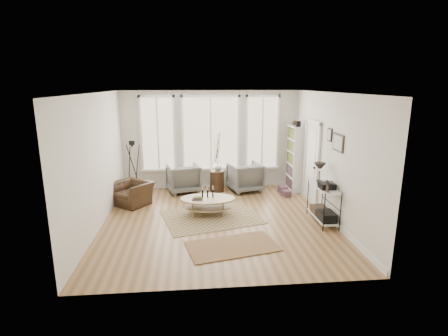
{
  "coord_description": "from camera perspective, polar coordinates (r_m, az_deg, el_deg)",
  "views": [
    {
      "loc": [
        -0.55,
        -7.56,
        3.09
      ],
      "look_at": [
        0.2,
        0.6,
        1.1
      ],
      "focal_mm": 28.0,
      "sensor_mm": 36.0,
      "label": 1
    }
  ],
  "objects": [
    {
      "name": "wall_art",
      "position": [
        8.03,
        17.79,
        4.3
      ],
      "size": [
        0.04,
        0.88,
        0.44
      ],
      "color": "black",
      "rests_on": "ground"
    },
    {
      "name": "coffee_table",
      "position": [
        8.44,
        -2.7,
        -5.5
      ],
      "size": [
        1.34,
        0.89,
        0.6
      ],
      "color": "tan",
      "rests_on": "ground"
    },
    {
      "name": "bay_window",
      "position": [
        10.4,
        -2.18,
        5.44
      ],
      "size": [
        4.14,
        0.12,
        2.24
      ],
      "color": "tan",
      "rests_on": "ground"
    },
    {
      "name": "armchair_right",
      "position": [
        10.28,
        3.44,
        -1.46
      ],
      "size": [
        1.09,
        1.11,
        0.83
      ],
      "primitive_type": "imported",
      "rotation": [
        0.0,
        0.0,
        3.39
      ],
      "color": "slate",
      "rests_on": "ground"
    },
    {
      "name": "book_stack_far",
      "position": [
        9.99,
        10.11,
        -4.09
      ],
      "size": [
        0.26,
        0.3,
        0.16
      ],
      "primitive_type": "cube",
      "rotation": [
        0.0,
        0.0,
        0.27
      ],
      "color": "brown",
      "rests_on": "ground"
    },
    {
      "name": "room",
      "position": [
        7.79,
        -0.93,
        1.31
      ],
      "size": [
        5.5,
        5.54,
        2.9
      ],
      "color": "#9D7348",
      "rests_on": "ground"
    },
    {
      "name": "accent_chair",
      "position": [
        9.46,
        -14.8,
        -3.99
      ],
      "size": [
        1.22,
        1.2,
        0.6
      ],
      "primitive_type": "imported",
      "rotation": [
        0.0,
        0.0,
        -0.67
      ],
      "color": "#362315",
      "rests_on": "ground"
    },
    {
      "name": "low_shelf",
      "position": [
        8.25,
        15.9,
        -5.11
      ],
      "size": [
        0.38,
        1.08,
        1.3
      ],
      "color": "white",
      "rests_on": "ground"
    },
    {
      "name": "rug_main",
      "position": [
        8.36,
        -2.08,
        -8.02
      ],
      "size": [
        2.53,
        2.15,
        0.01
      ],
      "primitive_type": "cube",
      "rotation": [
        0.0,
        0.0,
        0.26
      ],
      "color": "brown",
      "rests_on": "ground"
    },
    {
      "name": "side_table",
      "position": [
        10.11,
        -1.16,
        0.71
      ],
      "size": [
        0.41,
        0.41,
        1.72
      ],
      "color": "#362315",
      "rests_on": "ground"
    },
    {
      "name": "rug_runner",
      "position": [
        6.96,
        1.37,
        -12.62
      ],
      "size": [
        1.9,
        1.33,
        0.01
      ],
      "primitive_type": "cube",
      "rotation": [
        0.0,
        0.0,
        0.23
      ],
      "color": "brown",
      "rests_on": "ground"
    },
    {
      "name": "armchair_left",
      "position": [
        10.23,
        -6.66,
        -1.64
      ],
      "size": [
        1.07,
        1.09,
        0.82
      ],
      "primitive_type": "imported",
      "rotation": [
        0.0,
        0.0,
        3.39
      ],
      "color": "slate",
      "rests_on": "ground"
    },
    {
      "name": "vase",
      "position": [
        10.23,
        -1.01,
        0.35
      ],
      "size": [
        0.29,
        0.29,
        0.25
      ],
      "primitive_type": "imported",
      "rotation": [
        0.0,
        0.0,
        -0.3
      ],
      "color": "silver",
      "rests_on": "side_table"
    },
    {
      "name": "door",
      "position": [
        9.46,
        14.12,
        1.23
      ],
      "size": [
        0.09,
        1.06,
        2.22
      ],
      "color": "silver",
      "rests_on": "ground"
    },
    {
      "name": "tripod_camera",
      "position": [
        10.22,
        -14.57,
        -0.29
      ],
      "size": [
        0.54,
        0.54,
        1.53
      ],
      "color": "black",
      "rests_on": "ground"
    },
    {
      "name": "bookcase",
      "position": [
        10.46,
        11.46,
        1.59
      ],
      "size": [
        0.31,
        0.85,
        2.06
      ],
      "color": "white",
      "rests_on": "ground"
    },
    {
      "name": "book_stack_near",
      "position": [
        10.32,
        9.6,
        -3.46
      ],
      "size": [
        0.26,
        0.31,
        0.18
      ],
      "primitive_type": "cube",
      "rotation": [
        0.0,
        0.0,
        0.17
      ],
      "color": "brown",
      "rests_on": "ground"
    }
  ]
}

